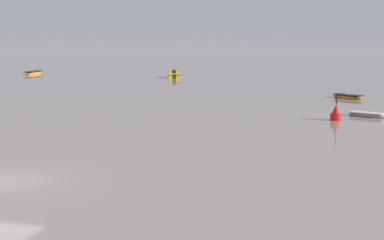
% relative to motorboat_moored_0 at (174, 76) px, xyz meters
% --- Properties ---
extents(ground_plane, '(800.00, 800.00, 0.00)m').
position_rel_motorboat_moored_0_xyz_m(ground_plane, '(12.79, -61.24, -0.23)').
color(ground_plane, gray).
extents(motorboat_moored_0, '(3.37, 5.21, 1.69)m').
position_rel_motorboat_moored_0_xyz_m(motorboat_moored_0, '(0.00, 0.00, 0.00)').
color(motorboat_moored_0, gold).
rests_on(motorboat_moored_0, ground).
extents(rowboat_moored_0, '(3.24, 2.04, 0.48)m').
position_rel_motorboat_moored_0_xyz_m(rowboat_moored_0, '(28.18, -33.85, -0.10)').
color(rowboat_moored_0, gray).
rests_on(rowboat_moored_0, ground).
extents(rowboat_moored_4, '(1.58, 4.25, 0.66)m').
position_rel_motorboat_moored_0_xyz_m(rowboat_moored_4, '(-22.94, -0.53, -0.05)').
color(rowboat_moored_4, orange).
rests_on(rowboat_moored_4, ground).
extents(rowboat_moored_5, '(3.54, 2.89, 0.55)m').
position_rel_motorboat_moored_0_xyz_m(rowboat_moored_5, '(25.91, -20.65, -0.08)').
color(rowboat_moored_5, orange).
rests_on(rowboat_moored_5, ground).
extents(channel_buoy, '(0.90, 0.90, 2.30)m').
position_rel_motorboat_moored_0_xyz_m(channel_buoy, '(25.95, -36.66, 0.23)').
color(channel_buoy, red).
rests_on(channel_buoy, ground).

